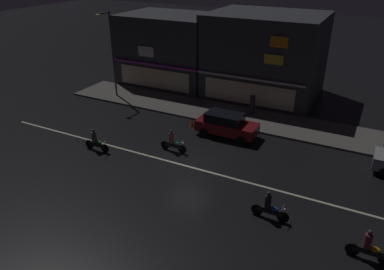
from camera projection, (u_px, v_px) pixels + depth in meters
name	position (u px, v px, depth m)	size (l,w,h in m)	color
ground_plane	(188.00, 166.00, 22.63)	(140.00, 140.00, 0.00)	black
lane_divider_stripe	(188.00, 166.00, 22.63)	(29.15, 0.16, 0.01)	beige
sidewalk_far	(238.00, 116.00, 29.46)	(30.69, 4.22, 0.14)	#5B5954
storefront_left_block	(172.00, 49.00, 36.17)	(9.22, 6.86, 6.63)	#383A3F
storefront_center_block	(265.00, 55.00, 32.72)	(9.68, 8.05, 7.25)	#383A3F
streetlamp_west	(111.00, 48.00, 31.63)	(0.44, 1.64, 7.36)	#47494C
pedestrian_on_sidewalk	(252.00, 104.00, 29.34)	(0.41, 0.41, 1.77)	#232328
parked_car_near_kerb	(226.00, 124.00, 26.13)	(4.30, 1.98, 1.67)	maroon
motorcycle_lead	(96.00, 142.00, 24.23)	(1.90, 0.60, 1.52)	black
motorcycle_following	(173.00, 142.00, 24.14)	(1.90, 0.60, 1.52)	black
motorcycle_opposite_lane	(369.00, 247.00, 15.50)	(1.90, 0.60, 1.52)	black
motorcycle_trailing_far	(269.00, 207.00, 17.95)	(1.90, 0.60, 1.52)	black
traffic_cone	(192.00, 123.00, 27.81)	(0.36, 0.36, 0.55)	orange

